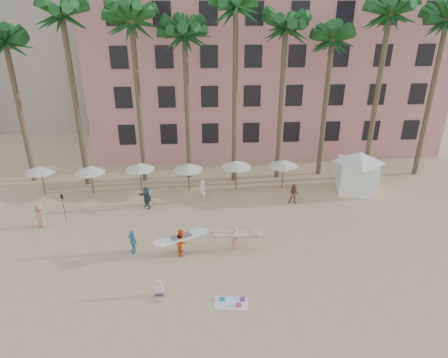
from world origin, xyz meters
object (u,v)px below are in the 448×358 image
object	(u,v)px
cabana	(358,168)
carrier_yellow	(235,237)
pink_hotel	(263,69)
carrier_white	(182,241)

from	to	relation	value
cabana	carrier_yellow	size ratio (longest dim) A/B	1.77
carrier_yellow	pink_hotel	bearing A→B (deg)	77.91
carrier_white	cabana	bearing A→B (deg)	30.43
pink_hotel	carrier_yellow	xyz separation A→B (m)	(-4.80, -22.40, -7.03)
pink_hotel	cabana	xyz separation A→B (m)	(6.15, -14.19, -5.93)
cabana	carrier_white	xyz separation A→B (m)	(-14.39, -8.45, -1.13)
pink_hotel	carrier_yellow	world-z (taller)	pink_hotel
pink_hotel	carrier_white	size ratio (longest dim) A/B	11.66
cabana	carrier_white	bearing A→B (deg)	-149.57
pink_hotel	carrier_yellow	distance (m)	23.96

